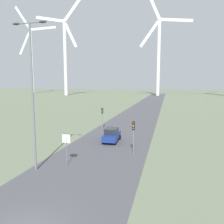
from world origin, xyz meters
TOP-DOWN VIEW (x-y plane):
  - road_surface at (0.00, 48.00)m, footprint 10.00×240.00m
  - streetlamp at (-4.26, 7.73)m, footprint 3.19×0.32m
  - stop_sign_near at (-2.13, 9.55)m, footprint 0.81×0.07m
  - traffic_light_post_near_left at (-3.61, 25.96)m, footprint 0.28×0.34m
  - traffic_light_post_near_right at (3.51, 13.96)m, footprint 0.28×0.33m
  - car_approaching at (-0.13, 18.74)m, footprint 2.02×4.19m
  - wind_turbine_far_left at (-103.66, 154.01)m, footprint 34.48×4.30m
  - wind_turbine_left at (-59.78, 126.75)m, footprint 26.42×11.71m
  - wind_turbine_center at (0.36, 137.52)m, footprint 32.52×2.60m

SIDE VIEW (x-z plane):
  - road_surface at x=0.00m, z-range 0.00..0.01m
  - car_approaching at x=-0.13m, z-range 0.00..1.83m
  - stop_sign_near at x=-2.13m, z-range 0.59..3.54m
  - traffic_light_post_near_left at x=-3.61m, z-range 0.85..4.48m
  - traffic_light_post_near_right at x=3.51m, z-range 0.86..4.54m
  - streetlamp at x=-4.26m, z-range 1.35..14.05m
  - wind_turbine_left at x=-59.78m, z-range -2.27..60.42m
  - wind_turbine_center at x=0.36m, z-range -3.78..62.68m
  - wind_turbine_far_left at x=-103.66m, z-range -3.47..66.92m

